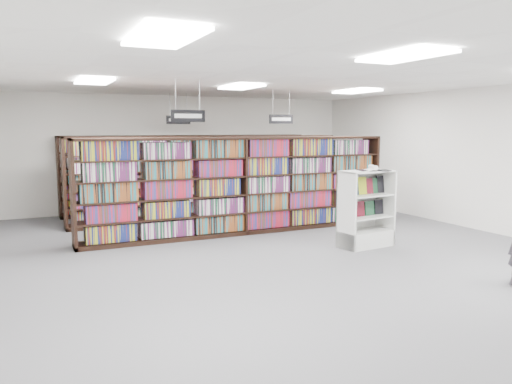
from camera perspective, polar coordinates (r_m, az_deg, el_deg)
name	(u,v)px	position (r m, az deg, el deg)	size (l,w,h in m)	color
floor	(285,253)	(9.27, 3.35, -7.00)	(12.00, 12.00, 0.00)	#515156
ceiling	(286,76)	(9.03, 3.51, 13.09)	(10.00, 12.00, 0.10)	white
wall_back	(186,152)	(14.55, -8.02, 4.50)	(10.00, 0.10, 3.20)	white
wall_right	(483,159)	(12.22, 24.51, 3.41)	(0.10, 12.00, 3.20)	white
bookshelf_row_near	(242,186)	(10.85, -1.67, 0.74)	(7.00, 0.60, 2.10)	black
bookshelf_row_mid	(210,177)	(12.70, -5.29, 1.66)	(7.00, 0.60, 2.10)	black
bookshelf_row_far	(189,172)	(14.30, -7.62, 2.25)	(7.00, 0.60, 2.10)	black
aisle_sign_left	(188,115)	(9.32, -7.77, 8.74)	(0.65, 0.02, 0.80)	#B2B2B7
aisle_sign_right	(281,118)	(12.34, 2.89, 8.41)	(0.65, 0.02, 0.80)	#B2B2B7
aisle_sign_center	(178,119)	(13.43, -8.86, 8.24)	(0.65, 0.02, 0.80)	#B2B2B7
troffer_front_left	(164,37)	(5.13, -10.52, 17.04)	(0.60, 1.20, 0.04)	white
troffer_front_center	(405,56)	(6.57, 16.62, 14.67)	(0.60, 1.20, 0.04)	white
troffer_back_left	(94,81)	(10.00, -18.03, 11.96)	(0.60, 1.20, 0.04)	white
troffer_back_center	(241,87)	(10.82, -1.71, 11.92)	(0.60, 1.20, 0.04)	white
troffer_back_right	(357,91)	(12.32, 11.44, 11.21)	(0.60, 1.20, 0.04)	white
endcap_display	(365,221)	(9.94, 12.31, -3.24)	(1.11, 0.64, 1.48)	silver
open_book	(374,169)	(9.79, 13.28, 2.58)	(0.66, 0.50, 0.13)	black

